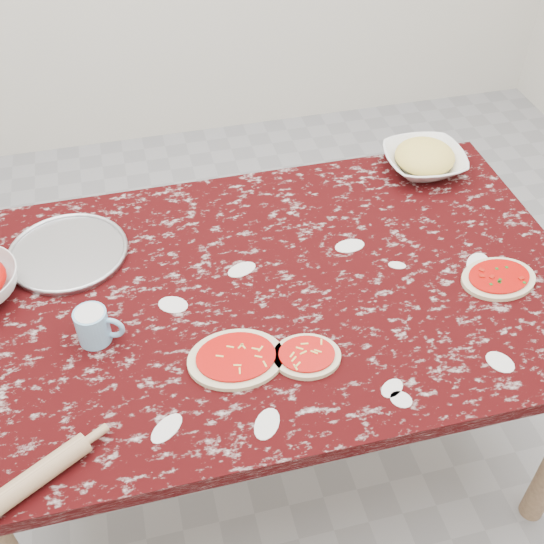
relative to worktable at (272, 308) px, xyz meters
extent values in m
plane|color=gray|center=(0.00, 0.00, -0.67)|extent=(4.00, 4.00, 0.00)
cube|color=black|center=(0.00, 0.00, 0.06)|extent=(1.60, 1.00, 0.04)
cube|color=#9F7F5A|center=(0.00, 0.00, 0.00)|extent=(1.50, 0.90, 0.08)
cylinder|color=#9F7F5A|center=(-0.72, 0.42, -0.31)|extent=(0.07, 0.07, 0.71)
cylinder|color=#9F7F5A|center=(0.72, 0.42, -0.31)|extent=(0.07, 0.07, 0.71)
cylinder|color=#B2B2B7|center=(-0.51, 0.25, 0.09)|extent=(0.41, 0.41, 0.01)
imported|color=white|center=(0.58, 0.39, 0.11)|extent=(0.26, 0.26, 0.06)
cylinder|color=#7EB5DB|center=(-0.45, -0.07, 0.13)|extent=(0.08, 0.08, 0.09)
torus|color=#7EB5DB|center=(-0.41, -0.09, 0.13)|extent=(0.06, 0.03, 0.06)
cylinder|color=silver|center=(-0.45, -0.07, 0.16)|extent=(0.06, 0.06, 0.01)
ellipsoid|color=beige|center=(-0.14, -0.22, 0.09)|extent=(0.24, 0.19, 0.01)
ellipsoid|color=red|center=(-0.14, -0.22, 0.10)|extent=(0.19, 0.16, 0.00)
ellipsoid|color=beige|center=(0.02, -0.25, 0.09)|extent=(0.18, 0.16, 0.01)
ellipsoid|color=red|center=(0.02, -0.25, 0.10)|extent=(0.15, 0.13, 0.00)
ellipsoid|color=beige|center=(0.58, -0.12, 0.09)|extent=(0.21, 0.16, 0.01)
ellipsoid|color=red|center=(0.58, -0.12, 0.10)|extent=(0.17, 0.13, 0.00)
cylinder|color=tan|center=(-0.58, -0.42, 0.11)|extent=(0.21, 0.15, 0.04)
camera|label=1|loc=(-0.30, -1.20, 1.31)|focal=44.67mm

